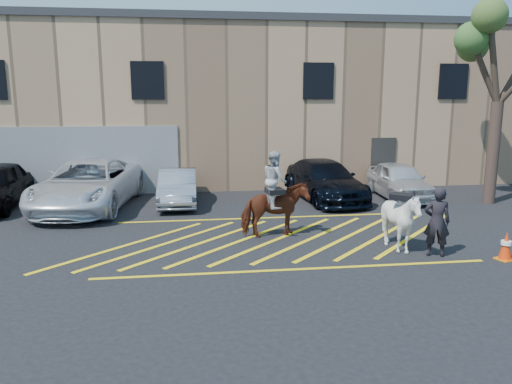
{
  "coord_description": "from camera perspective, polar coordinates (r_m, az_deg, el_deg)",
  "views": [
    {
      "loc": [
        -2.43,
        -13.8,
        4.12
      ],
      "look_at": [
        -0.54,
        0.2,
        1.3
      ],
      "focal_mm": 35.0,
      "sensor_mm": 36.0,
      "label": 1
    }
  ],
  "objects": [
    {
      "name": "car_silver_sedan",
      "position": [
        18.91,
        -8.94,
        0.57
      ],
      "size": [
        1.4,
        3.94,
        1.3
      ],
      "primitive_type": "imported",
      "rotation": [
        0.0,
        0.0,
        -0.01
      ],
      "color": "#92959F",
      "rests_on": "ground"
    },
    {
      "name": "warehouse",
      "position": [
        25.91,
        -2.37,
        10.23
      ],
      "size": [
        32.42,
        10.2,
        7.3
      ],
      "color": "tan",
      "rests_on": "ground"
    },
    {
      "name": "mounted_bay",
      "position": [
        14.33,
        2.15,
        -1.24
      ],
      "size": [
        2.0,
        1.13,
        2.51
      ],
      "color": "maroon",
      "rests_on": "ground"
    },
    {
      "name": "tree",
      "position": [
        20.61,
        26.32,
        14.53
      ],
      "size": [
        3.99,
        4.37,
        7.31
      ],
      "color": "#4B372E",
      "rests_on": "ground"
    },
    {
      "name": "car_white_suv",
      "position": [
        20.56,
        16.04,
        1.29
      ],
      "size": [
        1.86,
        4.23,
        1.42
      ],
      "primitive_type": "imported",
      "rotation": [
        0.0,
        0.0,
        -0.04
      ],
      "color": "silver",
      "rests_on": "ground"
    },
    {
      "name": "saddled_white",
      "position": [
        13.62,
        16.22,
        -3.13
      ],
      "size": [
        1.98,
        2.01,
        1.65
      ],
      "color": "silver",
      "rests_on": "ground"
    },
    {
      "name": "ground",
      "position": [
        14.61,
        2.22,
        -5.1
      ],
      "size": [
        90.0,
        90.0,
        0.0
      ],
      "primitive_type": "plane",
      "color": "black",
      "rests_on": "ground"
    },
    {
      "name": "handler",
      "position": [
        13.5,
        19.97,
        -3.21
      ],
      "size": [
        0.76,
        0.63,
        1.8
      ],
      "primitive_type": "imported",
      "rotation": [
        0.0,
        0.0,
        2.79
      ],
      "color": "black",
      "rests_on": "ground"
    },
    {
      "name": "hatching_zone",
      "position": [
        14.32,
        2.43,
        -5.42
      ],
      "size": [
        12.6,
        5.12,
        0.01
      ],
      "color": "yellow",
      "rests_on": "ground"
    },
    {
      "name": "traffic_cone",
      "position": [
        14.0,
        26.67,
        -5.51
      ],
      "size": [
        0.47,
        0.47,
        0.73
      ],
      "color": "orange",
      "rests_on": "ground"
    },
    {
      "name": "car_white_pickup",
      "position": [
        18.95,
        -18.66,
        0.79
      ],
      "size": [
        3.64,
        6.53,
        1.73
      ],
      "primitive_type": "imported",
      "rotation": [
        0.0,
        0.0,
        -0.13
      ],
      "color": "white",
      "rests_on": "ground"
    },
    {
      "name": "car_blue_suv",
      "position": [
        19.74,
        7.81,
        1.35
      ],
      "size": [
        2.69,
        5.37,
        1.5
      ],
      "primitive_type": "imported",
      "rotation": [
        0.0,
        0.0,
        0.12
      ],
      "color": "black",
      "rests_on": "ground"
    }
  ]
}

